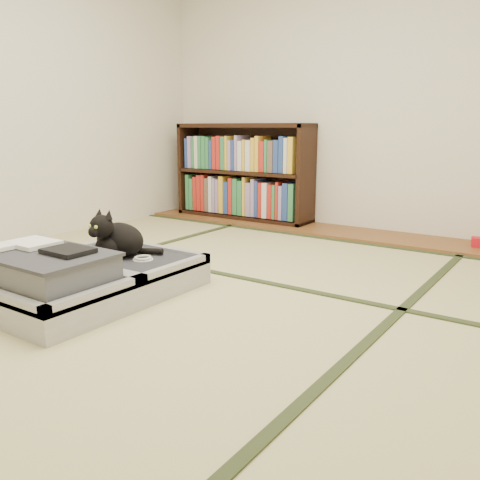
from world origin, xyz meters
The scene contains 9 objects.
floor centered at (0.00, 0.00, 0.00)m, with size 4.50×4.50×0.00m, color #C9C286.
wood_strip centered at (0.00, 2.00, 0.01)m, with size 4.00×0.50×0.02m, color brown.
room_shell centered at (0.00, 0.00, 1.46)m, with size 4.50×4.50×4.50m.
tatami_borders centered at (0.00, 0.49, 0.00)m, with size 4.00×4.50×0.01m.
bookcase centered at (-1.10, 2.07, 0.45)m, with size 1.41×0.32×0.92m.
suitcase centered at (-0.49, -0.39, 0.12)m, with size 0.83×1.11×0.33m.
cat centered at (-0.51, -0.10, 0.27)m, with size 0.37×0.37×0.30m.
cable_coil centered at (-0.32, -0.07, 0.17)m, with size 0.12×0.12×0.03m.
hanger centered at (-0.87, 0.32, 0.01)m, with size 0.43×0.21×0.01m.
Camera 1 is at (1.69, -2.04, 0.90)m, focal length 38.00 mm.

